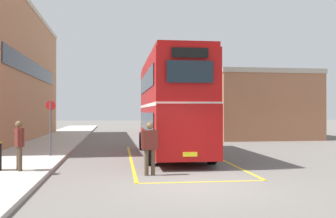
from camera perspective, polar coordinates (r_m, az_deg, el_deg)
name	(u,v)px	position (r m, az deg, el deg)	size (l,w,h in m)	color
ground_plane	(148,144)	(25.47, -2.98, -5.26)	(135.60, 135.60, 0.00)	#66605B
sidewalk_left	(53,141)	(28.05, -16.84, -4.66)	(4.00, 57.60, 0.14)	#B2ADA3
depot_building_right	(243,106)	(35.41, 11.14, 0.45)	(8.01, 14.39, 5.36)	#9E6647
double_decker_bus	(171,104)	(18.56, 0.51, 0.68)	(2.93, 10.00, 4.75)	black
single_deck_bus	(167,117)	(38.37, -0.19, -1.17)	(3.82, 9.84, 3.02)	black
pedestrian_boarding	(150,144)	(12.95, -2.75, -5.30)	(0.59, 0.30, 1.80)	#473828
pedestrian_waiting_near	(19,142)	(14.02, -21.38, -4.59)	(0.41, 0.53, 1.71)	#473828
bus_stop_sign	(51,122)	(18.26, -17.18, -1.92)	(0.44, 0.08, 2.53)	#4C4C51
bay_marking_yellow	(178,161)	(16.85, 1.44, -7.76)	(4.39, 12.03, 0.01)	gold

